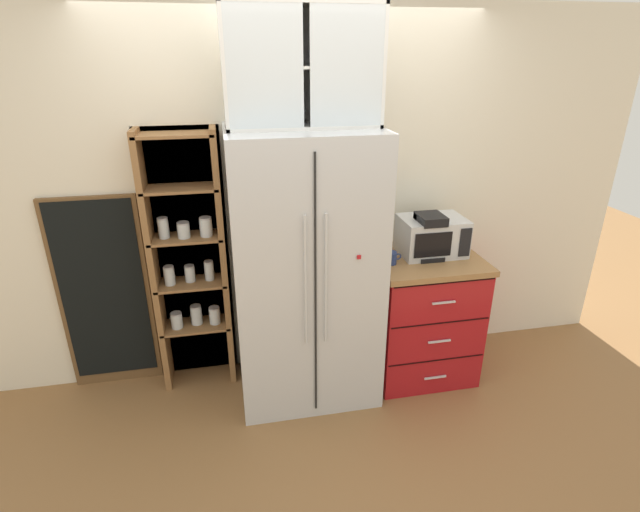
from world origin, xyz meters
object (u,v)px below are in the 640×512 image
object	(u,v)px
mug_navy	(391,258)
bottle_clear	(428,241)
coffee_maker	(428,235)
refrigerator	(305,270)
mug_charcoal	(427,250)
microwave	(432,236)
chalkboard_menu	(105,295)

from	to	relation	value
mug_navy	bottle_clear	size ratio (longest dim) A/B	0.44
coffee_maker	refrigerator	bearing A→B (deg)	-177.43
refrigerator	bottle_clear	bearing A→B (deg)	1.64
refrigerator	mug_charcoal	world-z (taller)	refrigerator
microwave	bottle_clear	distance (m)	0.08
bottle_clear	refrigerator	bearing A→B (deg)	-178.36
refrigerator	coffee_maker	distance (m)	0.88
refrigerator	mug_navy	distance (m)	0.58
coffee_maker	bottle_clear	distance (m)	0.04
chalkboard_menu	microwave	bearing A→B (deg)	-6.32
coffee_maker	mug_navy	world-z (taller)	coffee_maker
microwave	chalkboard_menu	xyz separation A→B (m)	(-2.25, 0.25, -0.35)
coffee_maker	chalkboard_menu	xyz separation A→B (m)	(-2.20, 0.29, -0.38)
microwave	mug_navy	world-z (taller)	microwave
bottle_clear	chalkboard_menu	distance (m)	2.25
mug_charcoal	refrigerator	bearing A→B (deg)	-177.66
bottle_clear	chalkboard_menu	world-z (taller)	chalkboard_menu
coffee_maker	mug_charcoal	size ratio (longest dim) A/B	2.68
microwave	bottle_clear	size ratio (longest dim) A/B	1.62
mug_navy	bottle_clear	distance (m)	0.30
refrigerator	mug_navy	xyz separation A→B (m)	(0.58, -0.04, 0.05)
refrigerator	microwave	bearing A→B (deg)	5.06
microwave	coffee_maker	bearing A→B (deg)	-140.20
mug_navy	chalkboard_menu	bearing A→B (deg)	169.17
coffee_maker	chalkboard_menu	size ratio (longest dim) A/B	0.22
coffee_maker	mug_charcoal	world-z (taller)	coffee_maker
mug_charcoal	coffee_maker	bearing A→B (deg)	118.32
microwave	coffee_maker	world-z (taller)	coffee_maker
refrigerator	bottle_clear	distance (m)	0.87
mug_navy	refrigerator	bearing A→B (deg)	176.34
mug_charcoal	chalkboard_menu	distance (m)	2.24
refrigerator	mug_charcoal	distance (m)	0.86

